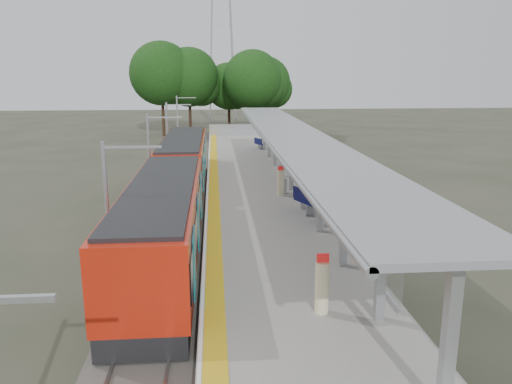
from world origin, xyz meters
TOP-DOWN VIEW (x-y plane):
  - trackbed at (-4.50, 20.00)m, footprint 3.00×70.00m
  - platform at (0.00, 20.00)m, footprint 6.00×50.00m
  - tactile_strip at (-2.55, 20.00)m, footprint 0.60×50.00m
  - end_fence at (0.00, 44.95)m, footprint 6.00×0.10m
  - train at (-4.50, 15.24)m, footprint 2.74×27.60m
  - canopy at (1.61, 16.19)m, footprint 3.27×38.00m
  - tree_cluster at (-2.48, 53.63)m, footprint 20.04×11.11m
  - catenary_masts at (-6.22, 19.00)m, footprint 2.08×48.16m
  - bench_near at (2.46, 11.19)m, footprint 0.62×1.69m
  - bench_mid at (1.94, 13.04)m, footprint 1.17×1.77m
  - bench_far at (1.61, 34.58)m, footprint 0.95×1.42m
  - info_pillar_near at (0.49, 2.52)m, footprint 0.40×0.40m
  - info_pillar_far at (1.17, 16.61)m, footprint 0.38×0.38m
  - litter_bin at (1.41, 17.11)m, footprint 0.51×0.51m

SIDE VIEW (x-z plane):
  - trackbed at x=-4.50m, z-range 0.00..0.24m
  - platform at x=0.00m, z-range 0.00..1.00m
  - tactile_strip at x=-2.55m, z-range 1.00..1.02m
  - litter_bin at x=1.41m, z-range 1.00..1.82m
  - bench_far at x=1.61m, z-range 1.03..1.96m
  - bench_near at x=2.46m, z-range 1.03..2.17m
  - end_fence at x=0.00m, z-range 1.00..2.20m
  - bench_mid at x=1.94m, z-range 1.03..2.20m
  - info_pillar_far at x=1.17m, z-range 0.89..2.56m
  - info_pillar_near at x=0.49m, z-range 0.88..2.67m
  - train at x=-4.50m, z-range 0.24..3.86m
  - catenary_masts at x=-6.22m, z-range 0.21..5.61m
  - canopy at x=1.61m, z-range 2.37..6.03m
  - tree_cluster at x=-2.48m, z-range 1.24..12.80m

